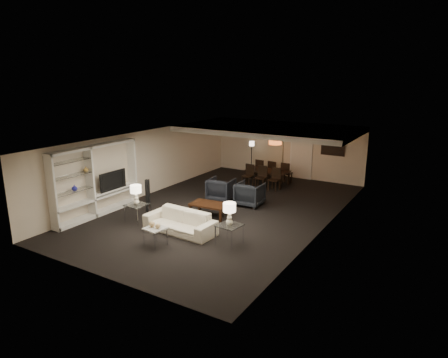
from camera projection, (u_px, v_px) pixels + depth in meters
The scene contains 35 objects.
floor at pixel (224, 210), 13.82m from camera, with size 11.00×11.00×0.00m, color black.
ceiling at pixel (224, 138), 13.18m from camera, with size 7.00×11.00×0.02m, color silver.
wall_back at pixel (287, 149), 18.05m from camera, with size 7.00×0.02×2.50m, color beige.
wall_front at pixel (97, 226), 8.96m from camera, with size 7.00×0.02×2.50m, color beige.
wall_left at pixel (146, 163), 15.26m from camera, with size 0.02×11.00×2.50m, color beige.
wall_right at pixel (325, 190), 11.75m from camera, with size 0.02×11.00×2.50m, color beige.
ceiling_soffit at pixel (269, 129), 16.10m from camera, with size 7.00×4.00×0.20m, color silver.
curtains at pixel (268, 149), 18.45m from camera, with size 1.50×0.12×2.40m, color beige.
door at pixel (301, 155), 17.73m from camera, with size 0.90×0.05×2.10m, color silver.
painting at pixel (333, 147), 16.89m from camera, with size 0.95×0.04×0.65m, color #142D38.
media_unit at pixel (96, 181), 13.03m from camera, with size 0.38×3.40×2.35m, color white, non-canonical shape.
pendant_light at pixel (275, 141), 16.08m from camera, with size 0.52×0.52×0.24m, color #D8591E.
sofa at pixel (180, 222), 11.79m from camera, with size 2.22×0.87×0.65m, color beige.
coffee_table at pixel (210, 210), 13.14m from camera, with size 1.22×0.71×0.44m, color black, non-canonical shape.
armchair_left at pixel (221, 189), 14.80m from camera, with size 0.88×0.91×0.83m, color black.
armchair_right at pixel (250, 194), 14.20m from camera, with size 0.88×0.91×0.83m, color black.
side_table_left at pixel (137, 213), 12.65m from camera, with size 0.61×0.61×0.57m, color silver, non-canonical shape.
side_table_right at pixel (229, 235), 10.95m from camera, with size 0.61×0.61×0.57m, color silver, non-canonical shape.
table_lamp_left at pixel (136, 195), 12.50m from camera, with size 0.35×0.35×0.63m, color beige, non-canonical shape.
table_lamp_right at pixel (229, 214), 10.80m from camera, with size 0.35×0.35×0.63m, color white, non-canonical shape.
marble_table at pixel (155, 236), 10.90m from camera, with size 0.51×0.51×0.51m, color silver, non-canonical shape.
gold_gourd_a at pixel (152, 224), 10.87m from camera, with size 0.16×0.16×0.16m, color tan.
gold_gourd_b at pixel (158, 226), 10.77m from camera, with size 0.14×0.14×0.14m, color #DBB273.
television at pixel (111, 180), 13.52m from camera, with size 0.15×1.11×0.64m, color black.
vase_blue at pixel (74, 188), 12.32m from camera, with size 0.18×0.18×0.18m, color #24279E.
vase_amber at pixel (86, 169), 12.60m from camera, with size 0.16×0.16×0.16m, color #C19140.
floor_speaker at pixel (148, 196), 13.46m from camera, with size 0.12×0.12×1.14m, color black.
dining_table at pixel (267, 178), 16.88m from camera, with size 1.75×0.98×0.61m, color black.
chair_nl at pixel (248, 176), 16.60m from camera, with size 0.42×0.42×0.91m, color black, non-canonical shape.
chair_nm at pixel (261, 177), 16.30m from camera, with size 0.42×0.42×0.91m, color black, non-canonical shape.
chair_nr at pixel (274, 179), 16.00m from camera, with size 0.42×0.42×0.91m, color black, non-canonical shape.
chair_fl at pixel (261, 169), 17.68m from camera, with size 0.42×0.42×0.91m, color black, non-canonical shape.
chair_fm at pixel (274, 171), 17.38m from camera, with size 0.42×0.42×0.91m, color black, non-canonical shape.
chair_fr at pixel (287, 173), 17.08m from camera, with size 0.42×0.42×0.91m, color black, non-canonical shape.
floor_lamp at pixel (251, 158), 18.34m from camera, with size 0.23×0.23×1.58m, color black, non-canonical shape.
Camera 1 is at (6.79, -11.20, 4.56)m, focal length 32.00 mm.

